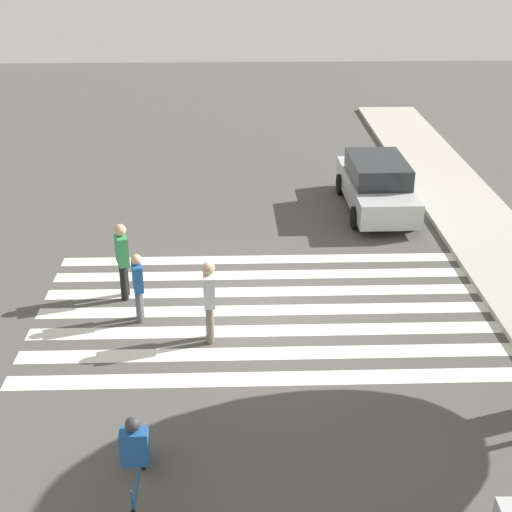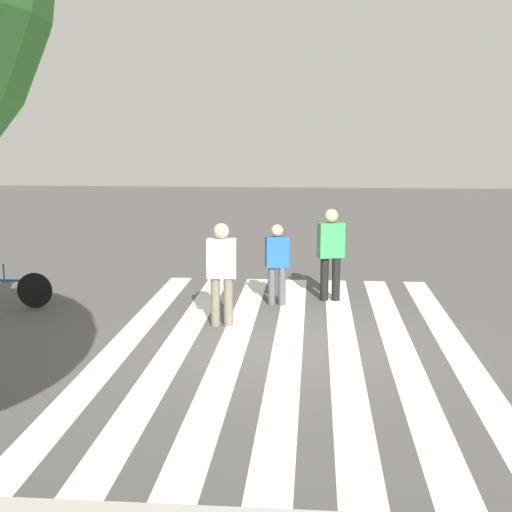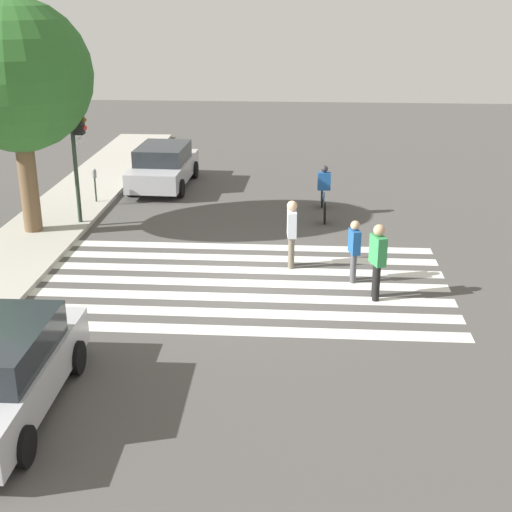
{
  "view_description": "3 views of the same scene",
  "coord_description": "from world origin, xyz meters",
  "px_view_note": "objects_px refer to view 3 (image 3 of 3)",
  "views": [
    {
      "loc": [
        13.76,
        -0.6,
        7.91
      ],
      "look_at": [
        -1.09,
        -0.14,
        0.83
      ],
      "focal_mm": 50.0,
      "sensor_mm": 36.0,
      "label": 1
    },
    {
      "loc": [
        -0.39,
        10.64,
        3.38
      ],
      "look_at": [
        0.51,
        -0.16,
        1.41
      ],
      "focal_mm": 50.0,
      "sensor_mm": 36.0,
      "label": 2
    },
    {
      "loc": [
        -16.08,
        -1.39,
        6.78
      ],
      "look_at": [
        -0.28,
        -0.33,
        0.83
      ],
      "focal_mm": 50.0,
      "sensor_mm": 36.0,
      "label": 3
    }
  ],
  "objects_px": {
    "traffic_light": "(78,138)",
    "pedestrian_adult_yellow_jacket": "(292,230)",
    "street_tree": "(16,77)",
    "parking_meter": "(95,178)",
    "cyclist_mid_street": "(324,189)",
    "pedestrian_adult_blue_shirt": "(354,248)",
    "car_parked_dark_suv": "(163,166)",
    "car_parked_far_curb": "(1,371)",
    "pedestrian_adult_tall_backpack": "(378,257)"
  },
  "relations": [
    {
      "from": "parking_meter",
      "to": "pedestrian_adult_yellow_jacket",
      "type": "distance_m",
      "value": 8.38
    },
    {
      "from": "parking_meter",
      "to": "pedestrian_adult_blue_shirt",
      "type": "relative_size",
      "value": 0.8
    },
    {
      "from": "parking_meter",
      "to": "cyclist_mid_street",
      "type": "relative_size",
      "value": 0.51
    },
    {
      "from": "traffic_light",
      "to": "car_parked_dark_suv",
      "type": "xyz_separation_m",
      "value": [
        4.76,
        -1.53,
        -1.93
      ]
    },
    {
      "from": "traffic_light",
      "to": "pedestrian_adult_tall_backpack",
      "type": "bearing_deg",
      "value": -120.27
    },
    {
      "from": "pedestrian_adult_yellow_jacket",
      "to": "pedestrian_adult_tall_backpack",
      "type": "relative_size",
      "value": 0.98
    },
    {
      "from": "car_parked_far_curb",
      "to": "traffic_light",
      "type": "bearing_deg",
      "value": 8.33
    },
    {
      "from": "pedestrian_adult_tall_backpack",
      "to": "car_parked_dark_suv",
      "type": "distance_m",
      "value": 11.78
    },
    {
      "from": "street_tree",
      "to": "pedestrian_adult_blue_shirt",
      "type": "xyz_separation_m",
      "value": [
        -2.96,
        -9.13,
        -3.66
      ]
    },
    {
      "from": "street_tree",
      "to": "pedestrian_adult_blue_shirt",
      "type": "bearing_deg",
      "value": -107.96
    },
    {
      "from": "pedestrian_adult_yellow_jacket",
      "to": "cyclist_mid_street",
      "type": "relative_size",
      "value": 0.73
    },
    {
      "from": "pedestrian_adult_blue_shirt",
      "to": "car_parked_dark_suv",
      "type": "bearing_deg",
      "value": -156.88
    },
    {
      "from": "pedestrian_adult_blue_shirt",
      "to": "car_parked_far_curb",
      "type": "bearing_deg",
      "value": -58.3
    },
    {
      "from": "pedestrian_adult_tall_backpack",
      "to": "street_tree",
      "type": "bearing_deg",
      "value": -131.34
    },
    {
      "from": "pedestrian_adult_yellow_jacket",
      "to": "pedestrian_adult_tall_backpack",
      "type": "distance_m",
      "value": 2.75
    },
    {
      "from": "pedestrian_adult_yellow_jacket",
      "to": "pedestrian_adult_tall_backpack",
      "type": "xyz_separation_m",
      "value": [
        -1.89,
        -2.0,
        0.02
      ]
    },
    {
      "from": "parking_meter",
      "to": "cyclist_mid_street",
      "type": "distance_m",
      "value": 7.54
    },
    {
      "from": "cyclist_mid_street",
      "to": "traffic_light",
      "type": "bearing_deg",
      "value": 100.98
    },
    {
      "from": "street_tree",
      "to": "car_parked_dark_suv",
      "type": "bearing_deg",
      "value": -26.46
    },
    {
      "from": "traffic_light",
      "to": "street_tree",
      "type": "xyz_separation_m",
      "value": [
        -0.87,
        1.27,
        1.84
      ]
    },
    {
      "from": "pedestrian_adult_yellow_jacket",
      "to": "cyclist_mid_street",
      "type": "height_order",
      "value": "pedestrian_adult_yellow_jacket"
    },
    {
      "from": "pedestrian_adult_yellow_jacket",
      "to": "cyclist_mid_street",
      "type": "bearing_deg",
      "value": 164.7
    },
    {
      "from": "traffic_light",
      "to": "street_tree",
      "type": "relative_size",
      "value": 0.58
    },
    {
      "from": "parking_meter",
      "to": "pedestrian_adult_tall_backpack",
      "type": "height_order",
      "value": "pedestrian_adult_tall_backpack"
    },
    {
      "from": "parking_meter",
      "to": "street_tree",
      "type": "relative_size",
      "value": 0.19
    },
    {
      "from": "street_tree",
      "to": "car_parked_dark_suv",
      "type": "height_order",
      "value": "street_tree"
    },
    {
      "from": "traffic_light",
      "to": "car_parked_dark_suv",
      "type": "bearing_deg",
      "value": -17.85
    },
    {
      "from": "traffic_light",
      "to": "street_tree",
      "type": "bearing_deg",
      "value": 124.46
    },
    {
      "from": "pedestrian_adult_blue_shirt",
      "to": "parking_meter",
      "type": "bearing_deg",
      "value": -139.88
    },
    {
      "from": "cyclist_mid_street",
      "to": "car_parked_far_curb",
      "type": "distance_m",
      "value": 12.98
    },
    {
      "from": "pedestrian_adult_tall_backpack",
      "to": "pedestrian_adult_yellow_jacket",
      "type": "bearing_deg",
      "value": -152.18
    },
    {
      "from": "cyclist_mid_street",
      "to": "car_parked_far_curb",
      "type": "xyz_separation_m",
      "value": [
        -11.69,
        5.64,
        -0.08
      ]
    },
    {
      "from": "street_tree",
      "to": "car_parked_dark_suv",
      "type": "relative_size",
      "value": 1.51
    },
    {
      "from": "parking_meter",
      "to": "pedestrian_adult_yellow_jacket",
      "type": "height_order",
      "value": "pedestrian_adult_yellow_jacket"
    },
    {
      "from": "traffic_light",
      "to": "pedestrian_adult_yellow_jacket",
      "type": "relative_size",
      "value": 2.16
    },
    {
      "from": "traffic_light",
      "to": "pedestrian_adult_yellow_jacket",
      "type": "height_order",
      "value": "traffic_light"
    },
    {
      "from": "pedestrian_adult_blue_shirt",
      "to": "street_tree",
      "type": "bearing_deg",
      "value": -121.24
    },
    {
      "from": "cyclist_mid_street",
      "to": "car_parked_dark_suv",
      "type": "relative_size",
      "value": 0.55
    },
    {
      "from": "street_tree",
      "to": "car_parked_dark_suv",
      "type": "distance_m",
      "value": 7.33
    },
    {
      "from": "car_parked_far_curb",
      "to": "pedestrian_adult_yellow_jacket",
      "type": "bearing_deg",
      "value": -34.28
    },
    {
      "from": "car_parked_dark_suv",
      "to": "street_tree",
      "type": "bearing_deg",
      "value": 155.31
    },
    {
      "from": "traffic_light",
      "to": "pedestrian_adult_blue_shirt",
      "type": "relative_size",
      "value": 2.46
    },
    {
      "from": "cyclist_mid_street",
      "to": "car_parked_dark_suv",
      "type": "xyz_separation_m",
      "value": [
        3.14,
        5.72,
        -0.1
      ]
    },
    {
      "from": "traffic_light",
      "to": "car_parked_far_curb",
      "type": "bearing_deg",
      "value": -170.92
    },
    {
      "from": "street_tree",
      "to": "pedestrian_adult_yellow_jacket",
      "type": "distance_m",
      "value": 8.63
    },
    {
      "from": "parking_meter",
      "to": "car_parked_far_curb",
      "type": "xyz_separation_m",
      "value": [
        -12.29,
        -1.88,
        -0.14
      ]
    },
    {
      "from": "pedestrian_adult_blue_shirt",
      "to": "cyclist_mid_street",
      "type": "relative_size",
      "value": 0.64
    },
    {
      "from": "pedestrian_adult_tall_backpack",
      "to": "cyclist_mid_street",
      "type": "height_order",
      "value": "pedestrian_adult_tall_backpack"
    },
    {
      "from": "street_tree",
      "to": "cyclist_mid_street",
      "type": "bearing_deg",
      "value": -73.74
    },
    {
      "from": "traffic_light",
      "to": "pedestrian_adult_tall_backpack",
      "type": "xyz_separation_m",
      "value": [
        -4.86,
        -8.32,
        -1.67
      ]
    }
  ]
}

